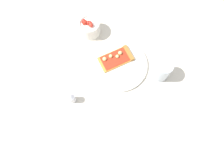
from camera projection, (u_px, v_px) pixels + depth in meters
ground_plane at (120, 60)px, 0.99m from camera, size 2.40×2.40×0.00m
plate at (118, 64)px, 0.97m from camera, size 0.27×0.27×0.01m
pizza_slice_main at (117, 58)px, 0.97m from camera, size 0.17×0.17×0.03m
salad_bowl at (90, 27)px, 1.01m from camera, size 0.10×0.10×0.09m
soda_glass at (162, 70)px, 0.92m from camera, size 0.08×0.08×0.11m
paper_napkin at (119, 122)px, 0.88m from camera, size 0.12×0.12×0.00m
pepper_shaker at (72, 98)px, 0.89m from camera, size 0.03×0.03×0.06m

